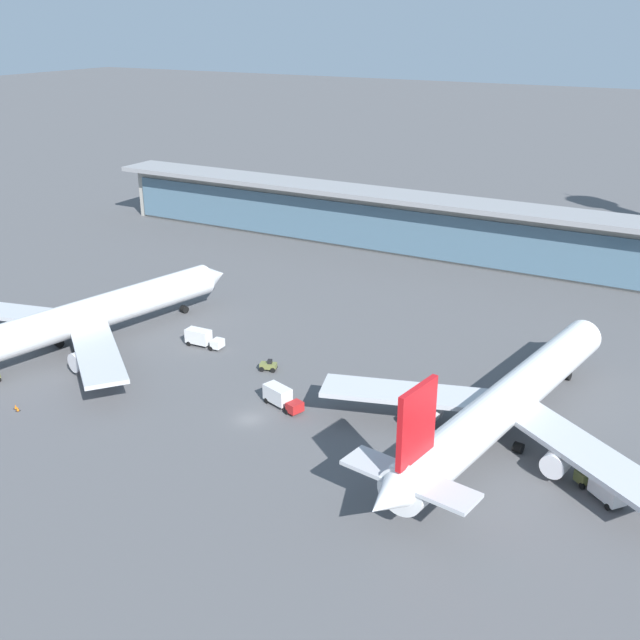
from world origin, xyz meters
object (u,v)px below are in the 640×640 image
(airliner_centre_stand, at_px, (505,404))
(safety_cone_charlie, at_px, (16,407))
(service_truck_near_nose_olive, at_px, (603,487))
(service_truck_on_taxiway_red, at_px, (281,397))
(service_truck_mid_apron_olive, at_px, (268,366))
(airliner_left_stand, at_px, (74,320))
(service_truck_under_wing_white, at_px, (202,338))
(safety_cone_delta, at_px, (18,409))

(airliner_centre_stand, xyz_separation_m, safety_cone_charlie, (-68.15, -27.53, -5.42))
(service_truck_near_nose_olive, bearing_deg, service_truck_on_taxiway_red, 178.93)
(airliner_centre_stand, relative_size, safety_cone_charlie, 97.51)
(service_truck_mid_apron_olive, bearing_deg, airliner_centre_stand, -3.97)
(airliner_centre_stand, bearing_deg, airliner_left_stand, -175.18)
(service_truck_near_nose_olive, relative_size, safety_cone_charlie, 10.14)
(service_truck_near_nose_olive, distance_m, service_truck_on_taxiway_red, 47.98)
(airliner_left_stand, xyz_separation_m, service_truck_under_wing_white, (19.05, 12.05, -4.05))
(airliner_centre_stand, bearing_deg, safety_cone_delta, -157.52)
(service_truck_on_taxiway_red, relative_size, safety_cone_charlie, 10.93)
(service_truck_mid_apron_olive, relative_size, service_truck_on_taxiway_red, 0.42)
(airliner_left_stand, xyz_separation_m, safety_cone_delta, (9.20, -21.40, -5.42))
(service_truck_under_wing_white, bearing_deg, safety_cone_charlie, -107.89)
(airliner_left_stand, bearing_deg, airliner_centre_stand, 4.82)
(service_truck_near_nose_olive, height_order, service_truck_mid_apron_olive, service_truck_near_nose_olive)
(airliner_left_stand, xyz_separation_m, service_truck_mid_apron_olive, (35.12, 9.33, -4.86))
(service_truck_on_taxiway_red, bearing_deg, service_truck_near_nose_olive, -1.07)
(airliner_centre_stand, height_order, safety_cone_delta, airliner_centre_stand)
(service_truck_on_taxiway_red, bearing_deg, service_truck_mid_apron_olive, 131.24)
(service_truck_mid_apron_olive, height_order, safety_cone_delta, service_truck_mid_apron_olive)
(service_truck_near_nose_olive, xyz_separation_m, safety_cone_delta, (-82.51, -20.00, -1.37))
(service_truck_under_wing_white, bearing_deg, airliner_centre_stand, -5.56)
(service_truck_near_nose_olive, xyz_separation_m, service_truck_mid_apron_olive, (-56.59, 10.73, -0.82))
(service_truck_near_nose_olive, distance_m, service_truck_mid_apron_olive, 57.61)
(service_truck_under_wing_white, xyz_separation_m, service_truck_on_taxiway_red, (24.69, -12.56, 0.00))
(airliner_centre_stand, xyz_separation_m, safety_cone_delta, (-67.31, -27.86, -5.42))
(airliner_left_stand, distance_m, service_truck_near_nose_olive, 91.81)
(airliner_centre_stand, relative_size, safety_cone_delta, 97.51)
(service_truck_on_taxiway_red, bearing_deg, service_truck_under_wing_white, 153.04)
(service_truck_mid_apron_olive, xyz_separation_m, safety_cone_delta, (-25.92, -30.73, -0.56))
(airliner_left_stand, relative_size, safety_cone_charlie, 96.80)
(service_truck_on_taxiway_red, height_order, safety_cone_charlie, service_truck_on_taxiway_red)
(service_truck_mid_apron_olive, bearing_deg, safety_cone_delta, -130.14)
(safety_cone_delta, bearing_deg, service_truck_on_taxiway_red, 31.17)
(service_truck_near_nose_olive, bearing_deg, airliner_left_stand, 179.12)
(service_truck_mid_apron_olive, bearing_deg, service_truck_under_wing_white, 170.39)
(airliner_left_stand, bearing_deg, service_truck_on_taxiway_red, -0.67)
(service_truck_near_nose_olive, height_order, service_truck_on_taxiway_red, same)
(airliner_centre_stand, bearing_deg, service_truck_near_nose_olive, -27.33)
(safety_cone_charlie, bearing_deg, service_truck_on_taxiway_red, 30.16)
(service_truck_on_taxiway_red, relative_size, safety_cone_delta, 10.93)
(airliner_centre_stand, distance_m, safety_cone_charlie, 73.70)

